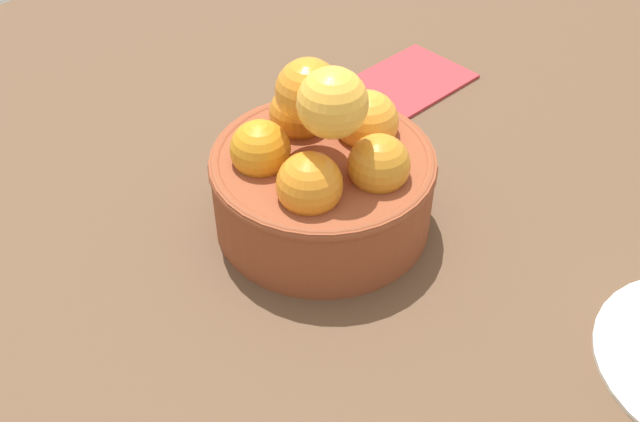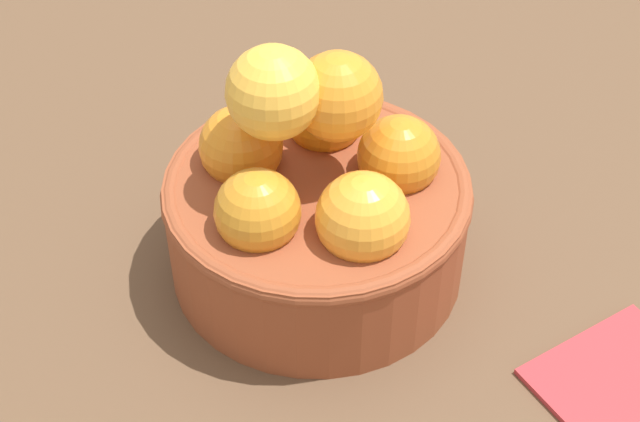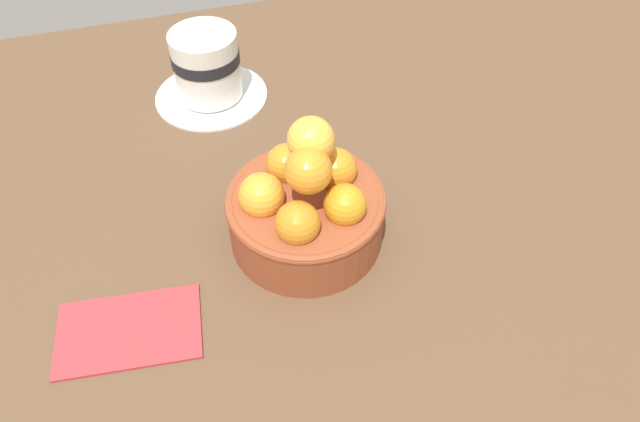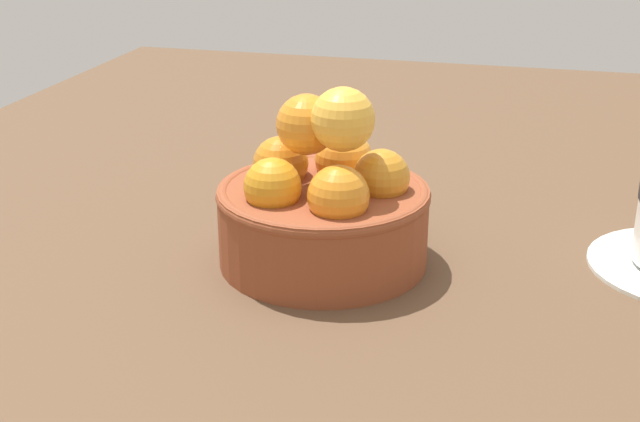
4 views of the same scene
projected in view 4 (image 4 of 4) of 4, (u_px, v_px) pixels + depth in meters
ground_plane at (323, 280)px, 63.68cm from camera, size 139.69×95.61×3.19cm
terracotta_bowl at (324, 205)px, 61.41cm from camera, size 15.32×15.32×13.38cm
folded_napkin at (309, 171)px, 80.60cm from camera, size 13.41×9.08×0.60cm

